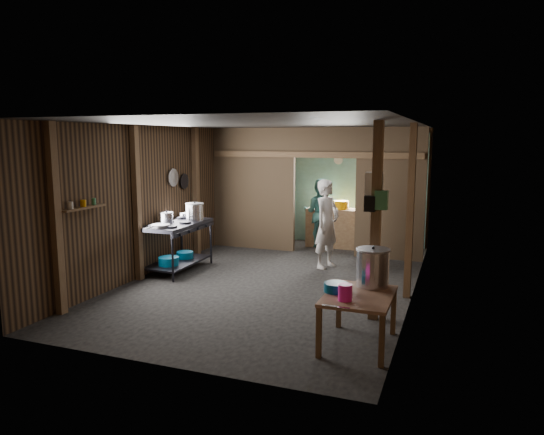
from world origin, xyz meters
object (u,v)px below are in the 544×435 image
at_px(stove_pot_large, 195,212).
at_px(gas_range, 177,247).
at_px(yellow_tub, 341,205).
at_px(prep_table, 358,320).
at_px(pink_bucket, 345,292).
at_px(cook, 327,224).
at_px(stock_pot, 373,268).

bearing_deg(stove_pot_large, gas_range, -115.34).
bearing_deg(yellow_tub, gas_range, -127.56).
distance_m(prep_table, pink_bucket, 0.49).
distance_m(gas_range, yellow_tub, 3.83).
height_order(pink_bucket, yellow_tub, yellow_tub).
distance_m(stove_pot_large, pink_bucket, 4.46).
bearing_deg(cook, stock_pot, -135.32).
bearing_deg(pink_bucket, gas_range, 145.73).
height_order(gas_range, prep_table, gas_range).
bearing_deg(yellow_tub, stove_pot_large, -128.97).
bearing_deg(cook, yellow_tub, 25.44).
relative_size(pink_bucket, yellow_tub, 0.57).
bearing_deg(gas_range, cook, 25.35).
relative_size(stove_pot_large, stock_pot, 0.71).
bearing_deg(cook, pink_bucket, -141.97).
bearing_deg(yellow_tub, prep_table, -74.97).
xyz_separation_m(pink_bucket, yellow_tub, (-1.29, 5.47, 0.24)).
height_order(prep_table, stove_pot_large, stove_pot_large).
relative_size(gas_range, cook, 0.91).
height_order(stove_pot_large, stock_pot, stove_pot_large).
height_order(gas_range, yellow_tub, yellow_tub).
distance_m(stove_pot_large, yellow_tub, 3.41).
xyz_separation_m(prep_table, stock_pot, (0.08, 0.39, 0.53)).
bearing_deg(gas_range, stock_pot, -25.32).
xyz_separation_m(gas_range, cook, (2.47, 1.17, 0.38)).
relative_size(stock_pot, pink_bucket, 2.59).
distance_m(stove_pot_large, cook, 2.45).
bearing_deg(gas_range, stove_pot_large, 64.66).
bearing_deg(gas_range, pink_bucket, -34.27).
distance_m(prep_table, cook, 3.61).
xyz_separation_m(yellow_tub, cook, (0.15, -1.84, -0.12)).
relative_size(gas_range, stove_pot_large, 4.41).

